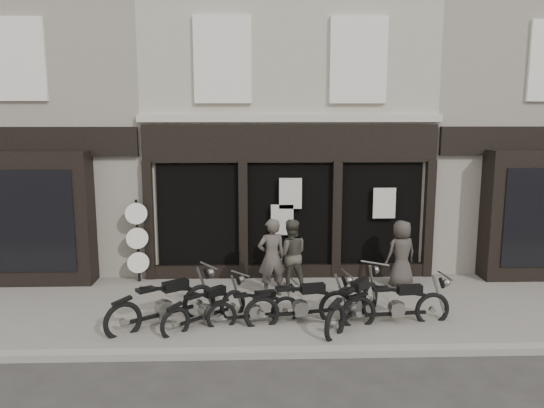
{
  "coord_description": "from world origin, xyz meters",
  "views": [
    {
      "loc": [
        -0.86,
        -9.86,
        4.15
      ],
      "look_at": [
        -0.49,
        1.6,
        2.2
      ],
      "focal_mm": 35.0,
      "sensor_mm": 36.0,
      "label": 1
    }
  ],
  "objects_px": {
    "man_right": "(401,253)",
    "motorcycle_2": "(255,311)",
    "man_centre": "(290,255)",
    "motorcycle_5": "(397,308)",
    "motorcycle_0": "(164,307)",
    "motorcycle_1": "(206,311)",
    "man_left": "(272,257)",
    "motorcycle_3": "(301,307)",
    "motorcycle_4": "(354,307)",
    "advert_sign_post": "(138,245)"
  },
  "relations": [
    {
      "from": "man_right",
      "to": "motorcycle_2",
      "type": "bearing_deg",
      "value": 12.22
    },
    {
      "from": "man_centre",
      "to": "man_right",
      "type": "relative_size",
      "value": 1.05
    },
    {
      "from": "motorcycle_5",
      "to": "man_centre",
      "type": "height_order",
      "value": "man_centre"
    },
    {
      "from": "motorcycle_0",
      "to": "motorcycle_2",
      "type": "xyz_separation_m",
      "value": [
        1.76,
        0.01,
        -0.09
      ]
    },
    {
      "from": "motorcycle_1",
      "to": "man_left",
      "type": "xyz_separation_m",
      "value": [
        1.32,
        1.6,
        0.62
      ]
    },
    {
      "from": "man_right",
      "to": "motorcycle_3",
      "type": "bearing_deg",
      "value": 20.38
    },
    {
      "from": "man_centre",
      "to": "motorcycle_0",
      "type": "bearing_deg",
      "value": 35.34
    },
    {
      "from": "motorcycle_4",
      "to": "advert_sign_post",
      "type": "relative_size",
      "value": 0.94
    },
    {
      "from": "motorcycle_1",
      "to": "motorcycle_4",
      "type": "relative_size",
      "value": 0.82
    },
    {
      "from": "motorcycle_2",
      "to": "man_right",
      "type": "relative_size",
      "value": 1.17
    },
    {
      "from": "man_centre",
      "to": "man_right",
      "type": "distance_m",
      "value": 2.64
    },
    {
      "from": "motorcycle_2",
      "to": "man_right",
      "type": "bearing_deg",
      "value": 18.93
    },
    {
      "from": "advert_sign_post",
      "to": "man_right",
      "type": "bearing_deg",
      "value": -20.8
    },
    {
      "from": "man_left",
      "to": "motorcycle_2",
      "type": "bearing_deg",
      "value": 59.06
    },
    {
      "from": "man_centre",
      "to": "man_left",
      "type": "bearing_deg",
      "value": 39.69
    },
    {
      "from": "motorcycle_5",
      "to": "man_centre",
      "type": "relative_size",
      "value": 1.33
    },
    {
      "from": "motorcycle_1",
      "to": "man_right",
      "type": "height_order",
      "value": "man_right"
    },
    {
      "from": "motorcycle_2",
      "to": "motorcycle_3",
      "type": "xyz_separation_m",
      "value": [
        0.89,
        -0.0,
        0.06
      ]
    },
    {
      "from": "motorcycle_4",
      "to": "man_left",
      "type": "distance_m",
      "value": 2.31
    },
    {
      "from": "motorcycle_3",
      "to": "man_centre",
      "type": "xyz_separation_m",
      "value": [
        -0.07,
        1.96,
        0.53
      ]
    },
    {
      "from": "motorcycle_5",
      "to": "man_left",
      "type": "distance_m",
      "value": 2.98
    },
    {
      "from": "man_right",
      "to": "advert_sign_post",
      "type": "height_order",
      "value": "advert_sign_post"
    },
    {
      "from": "man_left",
      "to": "man_right",
      "type": "height_order",
      "value": "man_left"
    },
    {
      "from": "motorcycle_2",
      "to": "motorcycle_4",
      "type": "bearing_deg",
      "value": -14.6
    },
    {
      "from": "motorcycle_4",
      "to": "man_centre",
      "type": "xyz_separation_m",
      "value": [
        -1.11,
        2.01,
        0.51
      ]
    },
    {
      "from": "motorcycle_3",
      "to": "man_centre",
      "type": "bearing_deg",
      "value": 80.86
    },
    {
      "from": "motorcycle_0",
      "to": "advert_sign_post",
      "type": "relative_size",
      "value": 0.96
    },
    {
      "from": "motorcycle_5",
      "to": "advert_sign_post",
      "type": "relative_size",
      "value": 1.03
    },
    {
      "from": "motorcycle_4",
      "to": "man_right",
      "type": "xyz_separation_m",
      "value": [
        1.52,
        2.21,
        0.47
      ]
    },
    {
      "from": "man_centre",
      "to": "motorcycle_5",
      "type": "bearing_deg",
      "value": 131.33
    },
    {
      "from": "advert_sign_post",
      "to": "motorcycle_5",
      "type": "bearing_deg",
      "value": -42.58
    },
    {
      "from": "motorcycle_1",
      "to": "man_centre",
      "type": "bearing_deg",
      "value": 6.36
    },
    {
      "from": "advert_sign_post",
      "to": "motorcycle_0",
      "type": "bearing_deg",
      "value": -84.63
    },
    {
      "from": "motorcycle_4",
      "to": "advert_sign_post",
      "type": "bearing_deg",
      "value": 95.87
    },
    {
      "from": "man_left",
      "to": "advert_sign_post",
      "type": "relative_size",
      "value": 0.83
    },
    {
      "from": "advert_sign_post",
      "to": "man_left",
      "type": "bearing_deg",
      "value": -35.19
    },
    {
      "from": "man_left",
      "to": "man_right",
      "type": "bearing_deg",
      "value": 173.43
    },
    {
      "from": "motorcycle_0",
      "to": "man_right",
      "type": "distance_m",
      "value": 5.67
    },
    {
      "from": "motorcycle_5",
      "to": "man_left",
      "type": "relative_size",
      "value": 1.25
    },
    {
      "from": "motorcycle_2",
      "to": "man_right",
      "type": "xyz_separation_m",
      "value": [
        3.45,
        2.16,
        0.55
      ]
    },
    {
      "from": "man_left",
      "to": "man_centre",
      "type": "height_order",
      "value": "man_left"
    },
    {
      "from": "motorcycle_1",
      "to": "motorcycle_4",
      "type": "distance_m",
      "value": 2.88
    },
    {
      "from": "man_left",
      "to": "man_centre",
      "type": "distance_m",
      "value": 0.6
    },
    {
      "from": "motorcycle_2",
      "to": "motorcycle_3",
      "type": "distance_m",
      "value": 0.9
    },
    {
      "from": "motorcycle_0",
      "to": "motorcycle_2",
      "type": "bearing_deg",
      "value": -35.68
    },
    {
      "from": "man_right",
      "to": "advert_sign_post",
      "type": "xyz_separation_m",
      "value": [
        -6.27,
        0.49,
        0.13
      ]
    },
    {
      "from": "motorcycle_3",
      "to": "motorcycle_4",
      "type": "relative_size",
      "value": 1.1
    },
    {
      "from": "man_left",
      "to": "motorcycle_5",
      "type": "bearing_deg",
      "value": 127.64
    },
    {
      "from": "motorcycle_0",
      "to": "motorcycle_5",
      "type": "relative_size",
      "value": 0.93
    },
    {
      "from": "motorcycle_0",
      "to": "man_right",
      "type": "height_order",
      "value": "man_right"
    }
  ]
}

